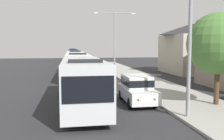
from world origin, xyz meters
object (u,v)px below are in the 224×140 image
Objects in this scene: bus_rear at (73,54)px; white_suv at (137,88)px; bus_lead at (82,80)px; streetlamp_near at (190,19)px; bus_fourth_in_line at (74,56)px; bus_tail_end at (73,53)px; bus_second_in_line at (77,65)px; streetlamp_mid at (115,36)px; roadside_tree at (218,44)px; bus_middle at (75,60)px.

bus_rear is 51.68m from white_suv.
streetlamp_near reaches higher than bus_lead.
bus_lead and bus_rear have the same top height.
streetlamp_near is at bearing -84.46° from bus_rear.
bus_fourth_in_line is 25.78m from bus_tail_end.
streetlamp_mid is (5.40, 5.32, 3.67)m from bus_second_in_line.
streetlamp_mid is (-0.00, 22.14, 0.08)m from streetlamp_near.
roadside_tree reaches higher than bus_fourth_in_line.
bus_lead is 38.92m from bus_fourth_in_line.
bus_second_in_line is 1.78× the size of roadside_tree.
bus_second_in_line is 0.89× the size of bus_rear.
roadside_tree is (8.52, -1.61, 2.36)m from bus_lead.
bus_tail_end is at bearing 90.00° from bus_lead.
bus_tail_end is 46.92m from streetlamp_mid.
bus_rear is at bearing 95.54° from streetlamp_near.
bus_tail_end is 68.92m from streetlamp_near.
white_suv is at bearing -84.55° from bus_fourth_in_line.
streetlamp_near reaches higher than bus_second_in_line.
streetlamp_mid is at bearing -80.84° from bus_rear.
bus_middle is 9.70m from streetlamp_mid.
bus_fourth_in_line is 1.99× the size of roadside_tree.
bus_rear is 1.00× the size of bus_tail_end.
bus_rear is 1.38× the size of streetlamp_mid.
bus_second_in_line is 13.28m from white_suv.
bus_tail_end is at bearing 96.63° from streetlamp_mid.
roadside_tree is (3.12, -19.85, -1.31)m from streetlamp_mid.
roadside_tree is at bearing -82.68° from bus_tail_end.
streetlamp_mid is at bearing 98.93° from roadside_tree.
bus_rear is at bearing 99.16° from streetlamp_mid.
roadside_tree reaches higher than bus_second_in_line.
bus_middle is at bearing 100.43° from streetlamp_near.
bus_middle is at bearing 98.34° from white_suv.
bus_lead and bus_middle have the same top height.
bus_second_in_line and bus_rear have the same top height.
streetlamp_near is at bearing -143.65° from roadside_tree.
bus_lead is 0.86× the size of bus_middle.
bus_middle is at bearing -90.00° from bus_rear.
bus_second_in_line is 0.85× the size of bus_middle.
bus_fourth_in_line is 1.00× the size of bus_tail_end.
bus_rear is 54.07m from roadside_tree.
streetlamp_mid is (5.40, -46.46, 3.67)m from bus_tail_end.
bus_second_in_line is at bearing -90.00° from bus_rear.
bus_fourth_in_line reaches higher than white_suv.
bus_fourth_in_line is at bearing 90.00° from bus_second_in_line.
bus_tail_end is 66.90m from roadside_tree.
streetlamp_near is at bearing -35.89° from bus_lead.
streetlamp_mid reaches higher than bus_tail_end.
bus_middle is at bearing 90.00° from bus_lead.
streetlamp_mid is 20.14m from roadside_tree.
bus_middle and bus_rear have the same top height.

